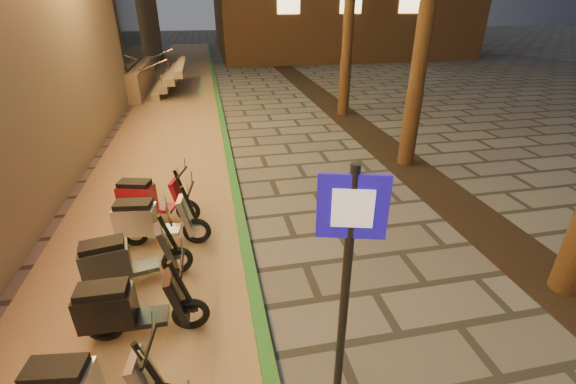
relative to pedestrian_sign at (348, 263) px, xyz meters
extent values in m
cube|color=#8C7251|center=(-2.39, 8.94, -1.74)|extent=(3.40, 60.00, 0.01)
cube|color=#266727|center=(-0.69, 8.94, -1.69)|extent=(0.18, 60.00, 0.10)
cube|color=black|center=(3.81, 3.94, -1.73)|extent=(1.20, 40.00, 0.02)
cube|color=black|center=(-4.24, 16.94, 1.06)|extent=(0.08, 5.00, 3.00)
cube|color=gray|center=(-6.29, 16.94, -1.14)|extent=(5.00, 6.00, 1.20)
cube|color=gray|center=(-3.29, 16.94, -1.59)|extent=(0.35, 5.00, 0.30)
cube|color=gray|center=(-2.94, 16.94, -1.29)|extent=(0.35, 5.00, 0.30)
cube|color=gray|center=(-2.59, 16.94, -0.99)|extent=(0.35, 5.00, 0.30)
cube|color=gray|center=(-2.24, 16.94, -0.69)|extent=(0.35, 5.00, 0.30)
cylinder|color=silver|center=(-3.69, 14.94, -0.49)|extent=(2.09, 0.06, 0.81)
cylinder|color=silver|center=(-3.69, 18.94, -0.49)|extent=(2.09, 0.06, 0.81)
cylinder|color=#472D19|center=(3.81, 5.94, 1.11)|extent=(0.40, 0.40, 5.70)
cylinder|color=#472D19|center=(3.81, 10.94, 1.23)|extent=(0.40, 0.40, 5.95)
cylinder|color=black|center=(0.00, 0.01, -0.40)|extent=(0.09, 0.09, 2.69)
cube|color=#180DB2|center=(0.00, -0.01, 0.57)|extent=(0.58, 0.19, 0.59)
cube|color=white|center=(-0.01, -0.03, 0.57)|extent=(0.34, 0.11, 0.34)
cube|color=black|center=(-2.72, 0.24, -1.00)|extent=(0.58, 0.35, 0.11)
cube|color=#97979E|center=(-1.93, 0.14, -1.21)|extent=(0.28, 0.38, 0.62)
cylinder|color=black|center=(-1.87, 0.13, -1.03)|extent=(0.25, 0.09, 0.66)
cylinder|color=black|center=(-1.82, 0.12, -0.75)|extent=(0.11, 0.51, 0.04)
torus|color=black|center=(-2.59, 1.28, -1.50)|extent=(0.49, 0.10, 0.48)
cylinder|color=silver|center=(-2.59, 1.28, -1.50)|extent=(0.13, 0.10, 0.13)
torus|color=black|center=(-1.55, 1.26, -1.50)|extent=(0.49, 0.10, 0.48)
cylinder|color=silver|center=(-1.55, 1.26, -1.50)|extent=(0.13, 0.10, 0.13)
cube|color=black|center=(-2.08, 1.27, -1.46)|extent=(0.52, 0.33, 0.07)
cube|color=black|center=(-2.52, 1.28, -1.23)|extent=(0.66, 0.36, 0.46)
cube|color=black|center=(-2.52, 1.28, -0.96)|extent=(0.58, 0.31, 0.11)
cube|color=black|center=(-1.68, 1.26, -1.18)|extent=(0.25, 0.38, 0.65)
cylinder|color=black|center=(-1.62, 1.26, -1.00)|extent=(0.26, 0.07, 0.69)
cylinder|color=black|center=(-1.57, 1.26, -0.70)|extent=(0.05, 0.54, 0.04)
cube|color=black|center=(-1.55, 1.26, -1.39)|extent=(0.21, 0.13, 0.06)
torus|color=black|center=(-2.80, 2.25, -1.50)|extent=(0.49, 0.18, 0.48)
cylinder|color=silver|center=(-2.80, 2.25, -1.50)|extent=(0.15, 0.12, 0.13)
torus|color=black|center=(-1.78, 2.45, -1.50)|extent=(0.49, 0.18, 0.48)
cylinder|color=silver|center=(-1.78, 2.45, -1.50)|extent=(0.15, 0.12, 0.13)
cube|color=#27292C|center=(-2.30, 2.35, -1.46)|extent=(0.56, 0.41, 0.07)
cube|color=#27292C|center=(-2.73, 2.27, -1.23)|extent=(0.70, 0.47, 0.46)
cube|color=black|center=(-2.73, 2.27, -0.96)|extent=(0.62, 0.40, 0.11)
cube|color=#27292C|center=(-1.91, 2.43, -1.18)|extent=(0.31, 0.41, 0.65)
cylinder|color=black|center=(-1.84, 2.44, -1.00)|extent=(0.26, 0.11, 0.69)
cylinder|color=black|center=(-1.80, 2.45, -0.70)|extent=(0.14, 0.54, 0.04)
cube|color=#27292C|center=(-1.78, 2.45, -1.39)|extent=(0.23, 0.17, 0.06)
torus|color=black|center=(-2.55, 3.40, -1.49)|extent=(0.50, 0.16, 0.50)
cylinder|color=silver|center=(-2.55, 3.40, -1.49)|extent=(0.14, 0.11, 0.13)
torus|color=black|center=(-1.49, 3.26, -1.49)|extent=(0.50, 0.16, 0.50)
cylinder|color=silver|center=(-1.49, 3.26, -1.49)|extent=(0.14, 0.11, 0.13)
cube|color=#BBBBC0|center=(-2.03, 3.33, -1.46)|extent=(0.56, 0.39, 0.08)
cube|color=#BBBBC0|center=(-2.47, 3.39, -1.22)|extent=(0.71, 0.45, 0.48)
cube|color=black|center=(-2.47, 3.39, -0.94)|extent=(0.63, 0.38, 0.11)
cube|color=#BBBBC0|center=(-1.62, 3.28, -1.17)|extent=(0.30, 0.41, 0.67)
cylinder|color=black|center=(-1.56, 3.27, -0.98)|extent=(0.27, 0.10, 0.70)
cylinder|color=black|center=(-1.51, 3.26, -0.68)|extent=(0.12, 0.55, 0.04)
cube|color=#BBBBC0|center=(-1.49, 3.26, -1.38)|extent=(0.23, 0.16, 0.06)
torus|color=black|center=(-2.66, 4.33, -1.50)|extent=(0.49, 0.22, 0.48)
cylinder|color=silver|center=(-2.66, 4.33, -1.50)|extent=(0.15, 0.12, 0.13)
torus|color=black|center=(-1.66, 4.05, -1.50)|extent=(0.49, 0.22, 0.48)
cylinder|color=silver|center=(-1.66, 4.05, -1.50)|extent=(0.15, 0.12, 0.13)
cube|color=maroon|center=(-2.17, 4.19, -1.47)|extent=(0.57, 0.44, 0.07)
cube|color=maroon|center=(-2.59, 4.31, -1.23)|extent=(0.71, 0.51, 0.46)
cube|color=black|center=(-2.59, 4.31, -0.97)|extent=(0.63, 0.44, 0.11)
cube|color=maroon|center=(-1.79, 4.09, -1.19)|extent=(0.33, 0.42, 0.65)
cylinder|color=black|center=(-1.72, 4.07, -1.00)|extent=(0.26, 0.13, 0.68)
cylinder|color=black|center=(-1.68, 4.06, -0.71)|extent=(0.18, 0.53, 0.04)
cube|color=maroon|center=(-1.66, 4.05, -1.39)|extent=(0.23, 0.18, 0.06)
camera|label=1|loc=(-1.08, -2.62, 2.09)|focal=24.00mm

